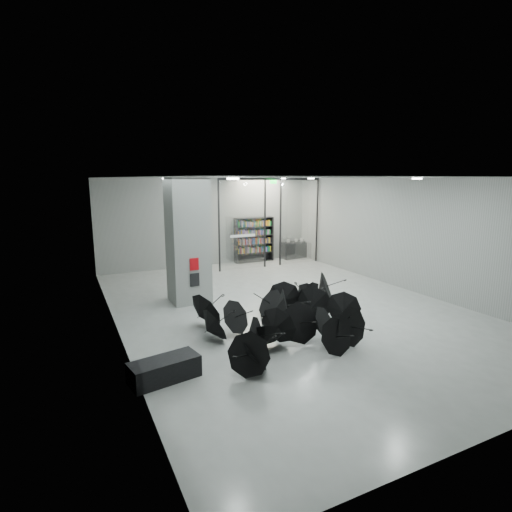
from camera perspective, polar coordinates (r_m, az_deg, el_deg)
name	(u,v)px	position (r m, az deg, el deg)	size (l,w,h in m)	color
room	(287,217)	(12.10, 4.41, 5.61)	(14.00, 14.02, 4.01)	gray
column	(188,241)	(13.05, -9.69, 2.15)	(1.20, 1.20, 4.00)	slate
fire_cabinet	(194,264)	(12.59, -8.80, -1.16)	(0.28, 0.04, 0.38)	#A50A07
info_panel	(195,280)	(12.70, -8.73, -3.36)	(0.30, 0.03, 0.42)	black
exit_sign	(273,182)	(17.85, 2.49, 10.51)	(0.30, 0.06, 0.15)	#0CE533
glass_partition	(271,219)	(18.11, 2.12, 5.33)	(5.06, 0.08, 4.00)	silver
bench	(165,370)	(8.50, -12.91, -15.51)	(1.38, 0.59, 0.44)	black
bookshelf	(254,240)	(19.24, -0.29, 2.34)	(1.95, 0.39, 2.14)	black
shop_counter	(294,250)	(20.32, 5.49, 0.88)	(1.39, 0.55, 0.83)	black
umbrella_cluster	(286,321)	(10.64, 4.24, -9.23)	(5.73, 4.85, 1.24)	black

